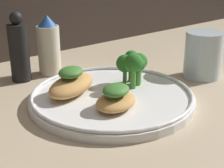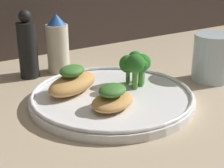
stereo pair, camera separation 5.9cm
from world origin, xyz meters
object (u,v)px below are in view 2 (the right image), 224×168
at_px(plate, 112,97).
at_px(sauce_bottle, 58,45).
at_px(broccoli_bunch, 136,64).
at_px(drinking_glass, 212,58).
at_px(pepper_grinder, 28,48).

height_order(plate, sauce_bottle, sauce_bottle).
bearing_deg(plate, sauce_bottle, 92.88).
distance_m(broccoli_bunch, sauce_bottle, 0.20).
bearing_deg(sauce_bottle, broccoli_bunch, -69.08).
bearing_deg(drinking_glass, pepper_grinder, 144.71).
xyz_separation_m(plate, sauce_bottle, (-0.01, 0.20, 0.05)).
distance_m(sauce_bottle, drinking_glass, 0.32).
height_order(plate, pepper_grinder, pepper_grinder).
height_order(sauce_bottle, drinking_glass, sauce_bottle).
xyz_separation_m(plate, drinking_glass, (0.23, -0.02, 0.04)).
relative_size(plate, drinking_glass, 3.02).
height_order(plate, broccoli_bunch, broccoli_bunch).
bearing_deg(pepper_grinder, plate, -69.12).
distance_m(plate, broccoli_bunch, 0.08).
relative_size(sauce_bottle, drinking_glass, 1.32).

